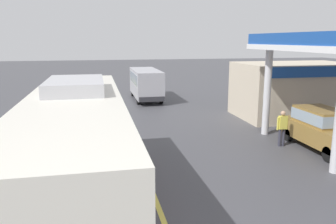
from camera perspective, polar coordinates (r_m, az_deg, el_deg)
name	(u,v)px	position (r m, az deg, el deg)	size (l,w,h in m)	color
ground	(120,107)	(25.36, -7.99, 0.90)	(120.00, 120.00, 0.00)	#424247
lane_divider_stripe	(126,122)	(20.49, -7.00, -1.71)	(0.16, 50.00, 0.01)	#D8CC4C
coach_bus_main	(77,155)	(9.79, -14.94, -6.88)	(2.60, 11.04, 3.69)	silver
gas_station_roadside	(315,79)	(21.28, 23.25, 5.09)	(9.10, 11.95, 5.10)	#194799
car_at_pump	(322,127)	(16.69, 24.27, -2.28)	(1.70, 4.20, 1.82)	olive
minibus_opposing_lane	(146,82)	(27.91, -3.71, 5.06)	(2.04, 6.13, 2.44)	#A5A5AD
pedestrian_near_pump	(313,119)	(18.53, 23.02, -1.10)	(0.55, 0.22, 1.66)	#33333F
pedestrian_by_shop	(282,126)	(16.48, 18.50, -2.29)	(0.55, 0.22, 1.66)	#33333F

